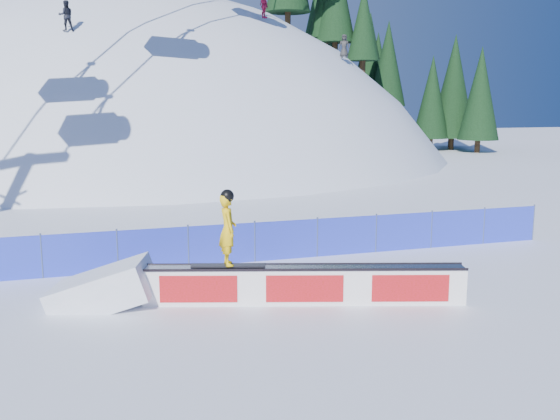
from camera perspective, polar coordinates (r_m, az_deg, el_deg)
name	(u,v)px	position (r m, az deg, el deg)	size (l,w,h in m)	color
ground	(263,313)	(14.48, -1.53, -9.36)	(160.00, 160.00, 0.00)	white
snow_hill	(140,353)	(59.79, -12.68, -12.65)	(64.00, 64.00, 64.00)	white
treeline	(400,52)	(60.38, 10.88, 14.03)	(24.25, 13.65, 19.69)	#332214
safety_fence	(222,244)	(18.51, -5.31, -3.14)	(22.05, 0.05, 1.30)	blue
rail_box	(304,285)	(15.00, 2.22, -6.84)	(7.52, 2.69, 0.92)	white
snow_ramp	(104,304)	(15.65, -15.82, -8.25)	(2.30, 1.53, 0.86)	white
snowboarder	(228,229)	(14.68, -4.81, -1.72)	(1.78, 0.80, 1.84)	black
distant_skiers	(191,4)	(44.83, -8.10, 18.15)	(19.93, 12.06, 7.21)	black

